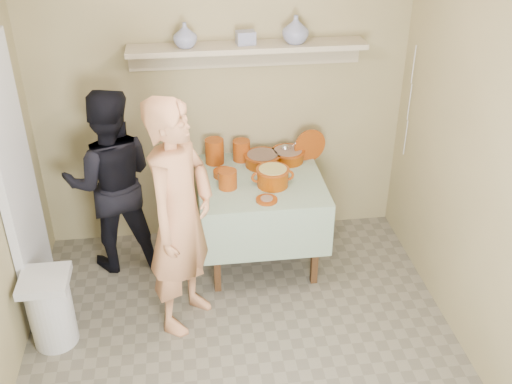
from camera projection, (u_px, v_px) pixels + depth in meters
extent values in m
plane|color=#6C6554|center=(248.00, 375.00, 3.92)|extent=(3.50, 3.50, 0.00)
cube|color=silver|center=(18.00, 186.00, 4.07)|extent=(0.06, 0.70, 2.00)
cylinder|color=#7A2C07|center=(214.00, 151.00, 4.84)|extent=(0.15, 0.15, 0.20)
cylinder|color=#7A2C07|center=(241.00, 150.00, 4.89)|extent=(0.14, 0.14, 0.17)
cylinder|color=#7A2C07|center=(228.00, 179.00, 4.50)|extent=(0.14, 0.14, 0.14)
cylinder|color=#7A2C07|center=(224.00, 173.00, 4.68)|extent=(0.16, 0.16, 0.05)
cylinder|color=#7A2C07|center=(310.00, 146.00, 4.89)|extent=(0.27, 0.10, 0.28)
imported|color=navy|center=(296.00, 29.00, 4.44)|extent=(0.25, 0.25, 0.21)
imported|color=navy|center=(185.00, 35.00, 4.35)|extent=(0.20, 0.20, 0.18)
cube|color=navy|center=(246.00, 38.00, 4.44)|extent=(0.15, 0.11, 0.10)
imported|color=tan|center=(180.00, 218.00, 3.99)|extent=(0.68, 0.75, 1.72)
imported|color=black|center=(111.00, 182.00, 4.63)|extent=(0.77, 0.62, 1.51)
cube|color=#9D8F60|center=(221.00, 92.00, 4.77)|extent=(3.00, 0.02, 2.60)
cube|color=#9D8F60|center=(507.00, 189.00, 3.44)|extent=(0.02, 3.50, 2.60)
cube|color=#4C2D16|center=(217.00, 253.00, 4.50)|extent=(0.05, 0.05, 0.71)
cube|color=#4C2D16|center=(315.00, 245.00, 4.59)|extent=(0.05, 0.05, 0.71)
cube|color=#4C2D16|center=(210.00, 201.00, 5.15)|extent=(0.05, 0.05, 0.71)
cube|color=#4C2D16|center=(297.00, 195.00, 5.24)|extent=(0.05, 0.05, 0.71)
cube|color=#4C2D16|center=(260.00, 182.00, 4.68)|extent=(0.90, 0.90, 0.04)
cube|color=#1E592B|center=(260.00, 179.00, 4.67)|extent=(0.96, 0.96, 0.01)
cube|color=#1E592B|center=(269.00, 236.00, 4.36)|extent=(0.96, 0.01, 0.44)
cube|color=#1E592B|center=(252.00, 174.00, 5.19)|extent=(0.96, 0.01, 0.44)
cube|color=#1E592B|center=(200.00, 206.00, 4.72)|extent=(0.01, 0.96, 0.44)
cube|color=#1E592B|center=(319.00, 198.00, 4.83)|extent=(0.01, 0.96, 0.44)
cylinder|color=#6B2702|center=(262.00, 160.00, 4.83)|extent=(0.28, 0.28, 0.09)
cylinder|color=#7A2C07|center=(262.00, 155.00, 4.81)|extent=(0.30, 0.30, 0.01)
cylinder|color=brown|center=(262.00, 157.00, 4.82)|extent=(0.25, 0.25, 0.05)
cylinder|color=#6B2702|center=(288.00, 156.00, 4.89)|extent=(0.26, 0.26, 0.09)
cylinder|color=#7A2C07|center=(288.00, 151.00, 4.87)|extent=(0.28, 0.28, 0.01)
cylinder|color=#8C6B54|center=(288.00, 153.00, 4.88)|extent=(0.23, 0.23, 0.05)
cylinder|color=silver|center=(293.00, 146.00, 4.75)|extent=(0.01, 0.22, 0.16)
sphere|color=silver|center=(285.00, 148.00, 4.88)|extent=(0.07, 0.07, 0.07)
cylinder|color=#6B2702|center=(273.00, 177.00, 4.53)|extent=(0.24, 0.24, 0.14)
cylinder|color=#7A2C07|center=(273.00, 170.00, 4.50)|extent=(0.25, 0.25, 0.01)
cylinder|color=tan|center=(273.00, 172.00, 4.51)|extent=(0.21, 0.21, 0.05)
torus|color=#7A2C07|center=(257.00, 177.00, 4.51)|extent=(0.09, 0.02, 0.09)
torus|color=#7A2C07|center=(288.00, 175.00, 4.54)|extent=(0.09, 0.02, 0.09)
cylinder|color=#7A2C07|center=(267.00, 200.00, 4.36)|extent=(0.16, 0.16, 0.02)
cylinder|color=#8C6B54|center=(267.00, 199.00, 4.36)|extent=(0.09, 0.09, 0.01)
cube|color=tan|center=(248.00, 47.00, 4.47)|extent=(1.80, 0.25, 0.04)
cube|color=tan|center=(246.00, 55.00, 4.63)|extent=(1.80, 0.02, 0.18)
cylinder|color=silver|center=(51.00, 313.00, 4.08)|extent=(0.30, 0.30, 0.50)
cube|color=silver|center=(44.00, 281.00, 3.94)|extent=(0.32, 0.32, 0.06)
cylinder|color=silver|center=(414.00, 65.00, 4.59)|extent=(0.01, 0.01, 0.30)
cylinder|color=silver|center=(410.00, 102.00, 4.72)|extent=(0.01, 0.01, 0.30)
cylinder|color=silver|center=(406.00, 138.00, 4.86)|extent=(0.01, 0.01, 0.30)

